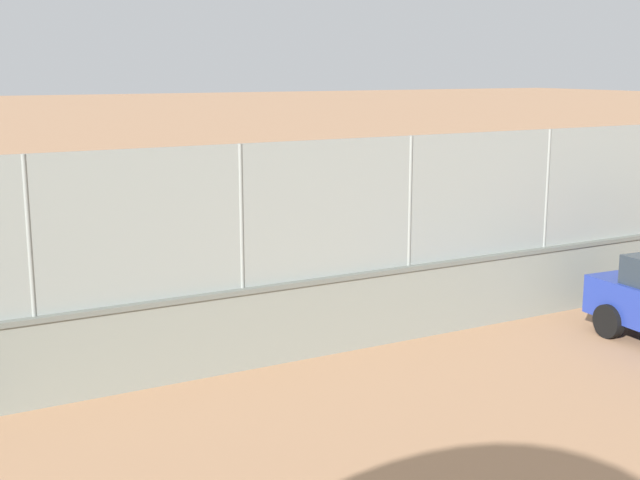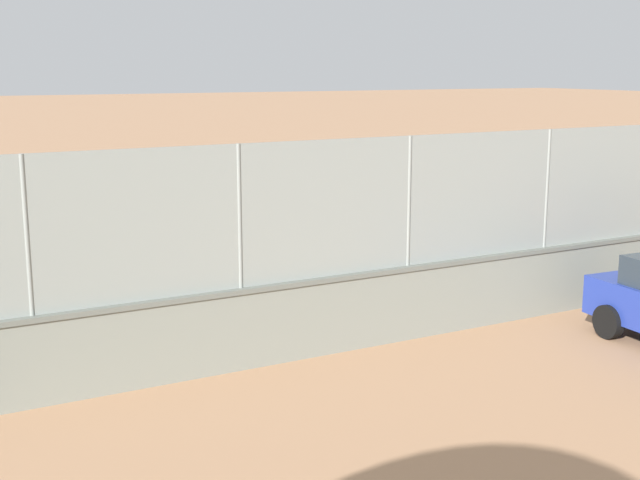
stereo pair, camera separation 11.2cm
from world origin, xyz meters
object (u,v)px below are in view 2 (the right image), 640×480
player_crossing_court (333,238)px  sports_ball (368,282)px  player_near_wall_returning (415,246)px  player_foreground_swinging (116,235)px  courtside_bench (601,265)px

player_crossing_court → sports_ball: (-0.31, 1.08, -0.84)m
player_near_wall_returning → sports_ball: (0.65, -0.88, -0.92)m
player_crossing_court → player_foreground_swinging: (4.35, -2.67, -0.02)m
player_crossing_court → player_near_wall_returning: bearing=116.0°
player_near_wall_returning → player_foreground_swinging: bearing=-41.1°
player_near_wall_returning → sports_ball: 1.43m
sports_ball → courtside_bench: 5.26m
player_foreground_swinging → player_near_wall_returning: size_ratio=0.91×
player_foreground_swinging → courtside_bench: bearing=147.1°
player_crossing_court → player_near_wall_returning: 2.19m
player_near_wall_returning → sports_ball: player_near_wall_returning is taller
player_near_wall_returning → sports_ball: bearing=-53.9°
sports_ball → player_near_wall_returning: bearing=126.1°
sports_ball → player_foreground_swinging: bearing=-38.8°
player_foreground_swinging → courtside_bench: player_foreground_swinging is taller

